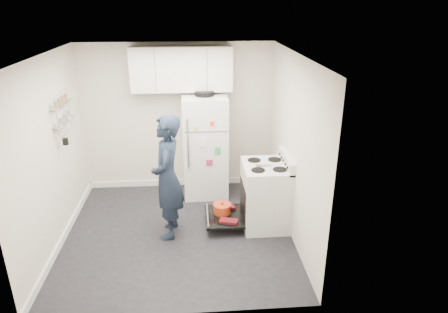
{
  "coord_description": "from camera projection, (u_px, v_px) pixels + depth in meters",
  "views": [
    {
      "loc": [
        0.27,
        -4.97,
        3.16
      ],
      "look_at": [
        0.68,
        0.27,
        1.05
      ],
      "focal_mm": 32.0,
      "sensor_mm": 36.0,
      "label": 1
    }
  ],
  "objects": [
    {
      "name": "wall_shelf_rack",
      "position": [
        63.0,
        113.0,
        5.47
      ],
      "size": [
        0.14,
        0.6,
        0.61
      ],
      "color": "#B2B2B7",
      "rests_on": "room"
    },
    {
      "name": "open_oven_door",
      "position": [
        223.0,
        213.0,
        5.9
      ],
      "size": [
        0.55,
        0.7,
        0.22
      ],
      "color": "black",
      "rests_on": "ground"
    },
    {
      "name": "room",
      "position": [
        173.0,
        154.0,
        5.33
      ],
      "size": [
        3.21,
        3.21,
        2.51
      ],
      "color": "black",
      "rests_on": "ground"
    },
    {
      "name": "upper_cabinets",
      "position": [
        182.0,
        69.0,
        6.3
      ],
      "size": [
        1.6,
        0.33,
        0.7
      ],
      "primitive_type": "cube",
      "color": "silver",
      "rests_on": "room"
    },
    {
      "name": "electric_range",
      "position": [
        264.0,
        196.0,
        5.81
      ],
      "size": [
        0.66,
        0.76,
        1.1
      ],
      "color": "silver",
      "rests_on": "ground"
    },
    {
      "name": "refrigerator",
      "position": [
        205.0,
        146.0,
        6.62
      ],
      "size": [
        0.72,
        0.74,
        1.77
      ],
      "color": "white",
      "rests_on": "ground"
    },
    {
      "name": "person",
      "position": [
        167.0,
        178.0,
        5.41
      ],
      "size": [
        0.46,
        0.66,
        1.75
      ],
      "primitive_type": "imported",
      "rotation": [
        0.0,
        0.0,
        -1.63
      ],
      "color": "#172133",
      "rests_on": "ground"
    }
  ]
}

